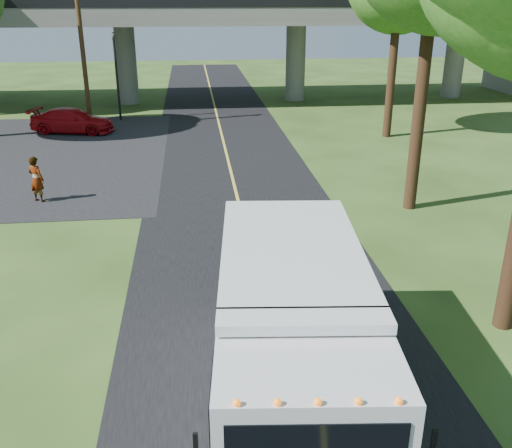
{
  "coord_description": "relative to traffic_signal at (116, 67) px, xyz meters",
  "views": [
    {
      "loc": [
        -1.61,
        -9.9,
        7.31
      ],
      "look_at": [
        -0.03,
        4.1,
        1.6
      ],
      "focal_mm": 40.0,
      "sensor_mm": 36.0,
      "label": 1
    }
  ],
  "objects": [
    {
      "name": "ground",
      "position": [
        6.0,
        -26.0,
        -3.2
      ],
      "size": [
        120.0,
        120.0,
        0.0
      ],
      "primitive_type": "plane",
      "color": "#2A3F16",
      "rests_on": "ground"
    },
    {
      "name": "road",
      "position": [
        6.0,
        -16.0,
        -3.19
      ],
      "size": [
        7.0,
        90.0,
        0.02
      ],
      "primitive_type": "cube",
      "color": "black",
      "rests_on": "ground"
    },
    {
      "name": "lane_line",
      "position": [
        6.0,
        -16.0,
        -3.17
      ],
      "size": [
        0.12,
        90.0,
        0.01
      ],
      "primitive_type": "cube",
      "color": "gold",
      "rests_on": "road"
    },
    {
      "name": "overpass",
      "position": [
        6.0,
        6.0,
        1.36
      ],
      "size": [
        54.0,
        10.0,
        7.3
      ],
      "color": "slate",
      "rests_on": "ground"
    },
    {
      "name": "traffic_signal",
      "position": [
        0.0,
        0.0,
        0.0
      ],
      "size": [
        0.18,
        0.22,
        5.2
      ],
      "color": "black",
      "rests_on": "ground"
    },
    {
      "name": "utility_pole",
      "position": [
        -1.5,
        -2.0,
        1.4
      ],
      "size": [
        1.6,
        0.26,
        9.0
      ],
      "color": "#472D19",
      "rests_on": "ground"
    },
    {
      "name": "step_van",
      "position": [
        6.05,
        -27.24,
        -1.57
      ],
      "size": [
        3.28,
        7.35,
        3.0
      ],
      "rotation": [
        0.0,
        0.0,
        -0.09
      ],
      "color": "silver",
      "rests_on": "ground"
    },
    {
      "name": "red_sedan",
      "position": [
        -2.3,
        -3.09,
        -2.53
      ],
      "size": [
        4.91,
        2.83,
        1.34
      ],
      "primitive_type": "imported",
      "rotation": [
        0.0,
        0.0,
        1.35
      ],
      "color": "#A30A0F",
      "rests_on": "ground"
    },
    {
      "name": "pedestrian",
      "position": [
        -1.47,
        -14.81,
        -2.32
      ],
      "size": [
        0.76,
        0.68,
        1.75
      ],
      "primitive_type": "imported",
      "rotation": [
        0.0,
        0.0,
        2.62
      ],
      "color": "gray",
      "rests_on": "ground"
    }
  ]
}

